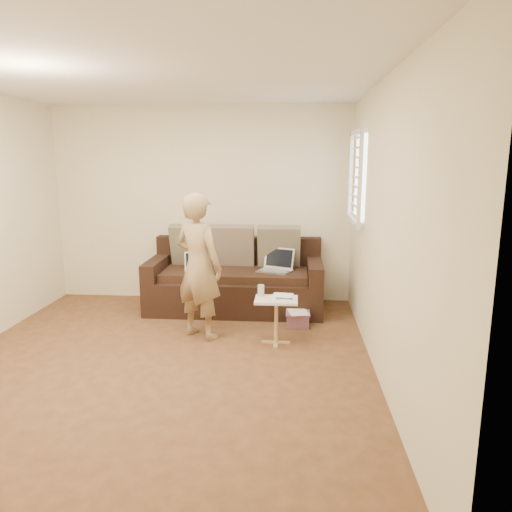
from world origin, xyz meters
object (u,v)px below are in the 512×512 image
at_px(side_table, 276,321).
at_px(drinking_glass, 261,290).
at_px(laptop_silver, 275,272).
at_px(person, 199,266).
at_px(striped_box, 298,318).
at_px(sofa, 235,277).
at_px(laptop_white, 198,271).

height_order(side_table, drinking_glass, drinking_glass).
xyz_separation_m(laptop_silver, person, (-0.78, -0.93, 0.27)).
relative_size(drinking_glass, striped_box, 0.43).
height_order(sofa, side_table, sofa).
xyz_separation_m(laptop_silver, laptop_white, (-0.96, -0.07, 0.00)).
relative_size(side_table, drinking_glass, 4.06).
bearing_deg(person, laptop_white, -48.83).
bearing_deg(striped_box, laptop_white, 160.49).
xyz_separation_m(sofa, drinking_glass, (0.40, -1.04, 0.12)).
bearing_deg(sofa, person, -105.21).
xyz_separation_m(side_table, drinking_glass, (-0.17, 0.09, 0.30)).
bearing_deg(laptop_white, side_table, -58.49).
relative_size(person, drinking_glass, 13.12).
bearing_deg(person, laptop_silver, -101.15).
distance_m(drinking_glass, striped_box, 0.76).
distance_m(side_table, drinking_glass, 0.36).
distance_m(person, drinking_glass, 0.71).
bearing_deg(drinking_glass, laptop_silver, 83.67).
distance_m(person, striped_box, 1.34).
distance_m(sofa, person, 1.09).
bearing_deg(laptop_silver, sofa, -165.88).
relative_size(laptop_white, side_table, 0.66).
xyz_separation_m(person, striped_box, (1.07, 0.41, -0.70)).
distance_m(sofa, drinking_glass, 1.12).
relative_size(sofa, side_table, 4.52).
bearing_deg(sofa, striped_box, -35.77).
bearing_deg(side_table, drinking_glass, 151.64).
height_order(laptop_silver, person, person).
height_order(laptop_white, person, person).
distance_m(laptop_silver, drinking_glass, 0.98).
distance_m(laptop_white, striped_box, 1.40).
distance_m(sofa, striped_box, 1.04).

